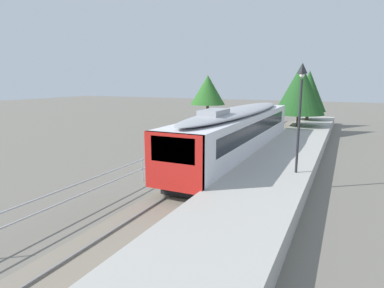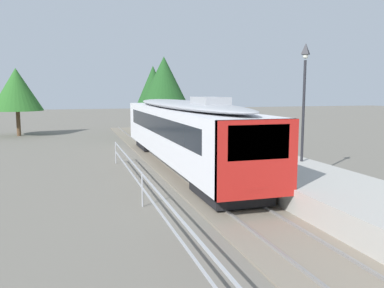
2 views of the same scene
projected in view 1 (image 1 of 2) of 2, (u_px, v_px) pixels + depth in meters
ground_plane at (157, 177)px, 18.57m from camera, size 160.00×160.00×0.00m
track_rails at (205, 183)px, 17.29m from camera, size 3.20×60.00×0.14m
commuter_train at (239, 130)px, 21.97m from camera, size 2.82×18.77×3.74m
station_platform at (266, 184)px, 15.83m from camera, size 3.90×60.00×0.90m
platform_lamp_mid_platform at (301, 98)px, 15.48m from camera, size 0.34×0.34×5.35m
tree_behind_carpark at (300, 90)px, 32.50m from camera, size 5.00×5.00×7.08m
tree_behind_station_far at (208, 90)px, 42.92m from camera, size 4.61×4.61×6.21m
tree_distant_left at (309, 91)px, 37.72m from camera, size 4.08×4.08×6.64m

